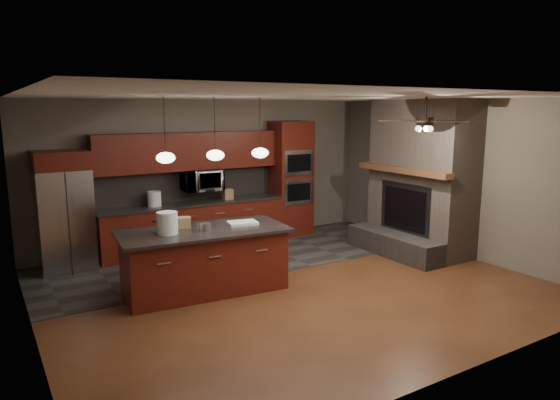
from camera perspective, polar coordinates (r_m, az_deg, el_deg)
ground at (r=7.63m, az=1.43°, el=-9.78°), size 7.00×7.00×0.00m
ceiling at (r=7.16m, az=1.53°, el=11.75°), size 7.00×6.00×0.02m
back_wall at (r=9.89m, az=-8.05°, el=3.13°), size 7.00×0.02×2.80m
right_wall at (r=9.61m, az=19.27°, el=2.44°), size 0.02×6.00×2.80m
left_wall at (r=6.14m, az=-27.11°, el=-2.30°), size 0.02×6.00×2.80m
slate_tile_patch at (r=9.11m, az=-4.78°, el=-6.40°), size 7.00×2.40×0.01m
fireplace_column at (r=9.54m, az=15.62°, el=1.96°), size 1.30×2.10×2.80m
back_cabinetry at (r=9.55m, az=-9.97°, el=-0.25°), size 3.59×0.64×2.20m
oven_tower at (r=10.44m, az=1.24°, el=2.45°), size 0.80×0.63×2.38m
microwave at (r=9.57m, az=-8.95°, el=2.26°), size 0.73×0.41×0.50m
refrigerator at (r=8.85m, az=-23.43°, el=-1.20°), size 0.83×0.75×1.97m
kitchen_island at (r=7.37m, az=-8.63°, el=-6.80°), size 2.49×1.31×0.92m
white_bucket at (r=7.07m, az=-12.76°, el=-2.58°), size 0.34×0.34×0.31m
paint_can at (r=7.15m, az=-8.55°, el=-3.11°), size 0.22×0.22×0.11m
paint_tray at (r=7.51m, az=-4.30°, el=-2.64°), size 0.48×0.38×0.04m
cardboard_box at (r=7.41m, az=-11.12°, el=-2.54°), size 0.28×0.24×0.15m
counter_bucket at (r=9.24m, az=-14.17°, el=0.13°), size 0.26×0.26×0.27m
counter_box at (r=9.72m, az=-6.00°, el=0.67°), size 0.19×0.15×0.20m
pendant_left at (r=7.10m, az=-12.94°, el=4.76°), size 0.26×0.26×0.92m
pendant_center at (r=7.37m, az=-7.40°, el=5.13°), size 0.26×0.26×0.92m
pendant_right at (r=7.71m, az=-2.29°, el=5.43°), size 0.26×0.26×0.92m
ceiling_fan at (r=7.72m, az=16.28°, el=8.70°), size 1.27×1.33×0.41m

